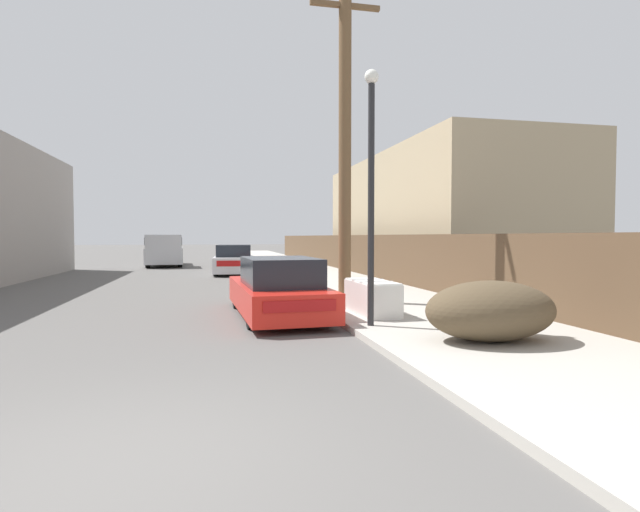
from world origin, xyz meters
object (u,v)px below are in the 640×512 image
at_px(car_parked_mid, 234,260).
at_px(brush_pile, 491,311).
at_px(discarded_fridge, 372,297).
at_px(street_lamp, 371,178).
at_px(utility_pole, 345,135).
at_px(pickup_truck, 164,251).
at_px(parked_sports_car_red, 278,290).

height_order(car_parked_mid, brush_pile, car_parked_mid).
height_order(discarded_fridge, brush_pile, brush_pile).
relative_size(car_parked_mid, street_lamp, 0.92).
xyz_separation_m(discarded_fridge, utility_pole, (-0.01, 2.17, 3.87)).
bearing_deg(brush_pile, car_parked_mid, 100.93).
relative_size(car_parked_mid, pickup_truck, 0.74).
relative_size(parked_sports_car_red, brush_pile, 2.21).
bearing_deg(car_parked_mid, parked_sports_car_red, -84.75).
distance_m(parked_sports_car_red, brush_pile, 4.77).
bearing_deg(street_lamp, brush_pile, -49.99).
height_order(discarded_fridge, street_lamp, street_lamp).
bearing_deg(utility_pole, pickup_truck, 107.87).
bearing_deg(parked_sports_car_red, utility_pole, 33.69).
height_order(street_lamp, brush_pile, street_lamp).
xyz_separation_m(car_parked_mid, street_lamp, (1.81, -15.06, 2.20)).
height_order(car_parked_mid, street_lamp, street_lamp).
distance_m(pickup_truck, brush_pile, 24.82).
bearing_deg(parked_sports_car_red, discarded_fridge, -24.55).
bearing_deg(discarded_fridge, pickup_truck, 104.37).
height_order(discarded_fridge, car_parked_mid, car_parked_mid).
xyz_separation_m(discarded_fridge, pickup_truck, (-6.01, 20.79, 0.46)).
relative_size(car_parked_mid, brush_pile, 2.03).
bearing_deg(street_lamp, utility_pole, 82.56).
xyz_separation_m(utility_pole, street_lamp, (-0.46, -3.50, -1.50)).
bearing_deg(utility_pole, brush_pile, -79.41).
distance_m(discarded_fridge, brush_pile, 3.18).
distance_m(discarded_fridge, car_parked_mid, 13.92).
bearing_deg(street_lamp, car_parked_mid, 96.84).
xyz_separation_m(street_lamp, brush_pile, (1.43, -1.70, -2.25)).
bearing_deg(brush_pile, pickup_truck, 106.32).
bearing_deg(pickup_truck, street_lamp, 100.61).
distance_m(parked_sports_car_red, pickup_truck, 20.44).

